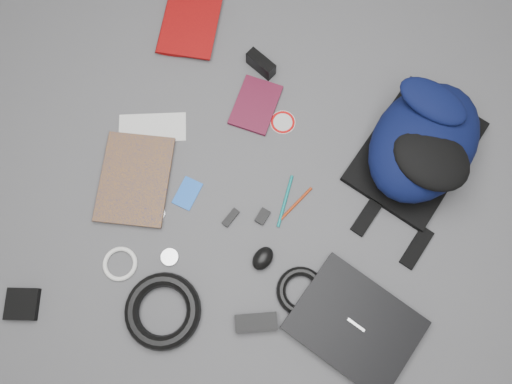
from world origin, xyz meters
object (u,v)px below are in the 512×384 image
(backpack, at_px, (424,142))
(mouse, at_px, (263,258))
(dvd_case, at_px, (256,105))
(power_brick, at_px, (256,322))
(laptop, at_px, (355,325))
(textbook_red, at_px, (163,20))
(compact_camera, at_px, (261,64))
(pouch, at_px, (22,304))
(comic_book, at_px, (101,176))

(backpack, relative_size, mouse, 6.05)
(dvd_case, relative_size, power_brick, 1.51)
(laptop, bearing_deg, textbook_red, 157.11)
(laptop, relative_size, textbook_red, 1.35)
(power_brick, bearing_deg, backpack, 41.62)
(backpack, bearing_deg, dvd_case, -162.69)
(compact_camera, distance_m, pouch, 0.98)
(laptop, bearing_deg, power_brick, -145.33)
(dvd_case, bearing_deg, laptop, -48.12)
(laptop, bearing_deg, comic_book, -174.22)
(power_brick, bearing_deg, pouch, 171.23)
(backpack, height_order, comic_book, backpack)
(textbook_red, height_order, dvd_case, textbook_red)
(laptop, bearing_deg, dvd_case, 148.57)
(compact_camera, height_order, power_brick, compact_camera)
(laptop, xyz_separation_m, dvd_case, (-0.47, 0.53, -0.01))
(compact_camera, bearing_deg, textbook_red, -164.95)
(comic_book, height_order, pouch, pouch)
(compact_camera, height_order, mouse, compact_camera)
(laptop, height_order, comic_book, laptop)
(backpack, height_order, dvd_case, backpack)
(backpack, bearing_deg, mouse, -109.90)
(laptop, relative_size, dvd_case, 1.88)
(textbook_red, distance_m, compact_camera, 0.36)
(dvd_case, xyz_separation_m, compact_camera, (-0.03, 0.13, 0.02))
(compact_camera, height_order, pouch, compact_camera)
(laptop, relative_size, comic_book, 1.17)
(comic_book, bearing_deg, laptop, -24.26)
(textbook_red, distance_m, power_brick, 0.99)
(laptop, distance_m, textbook_red, 1.11)
(textbook_red, height_order, power_brick, power_brick)
(comic_book, xyz_separation_m, dvd_case, (0.35, 0.37, -0.00))
(textbook_red, bearing_deg, mouse, -58.24)
(backpack, height_order, power_brick, backpack)
(backpack, xyz_separation_m, power_brick, (-0.28, -0.63, -0.08))
(backpack, bearing_deg, comic_book, -140.27)
(backpack, height_order, textbook_red, backpack)
(textbook_red, bearing_deg, pouch, -101.90)
(comic_book, height_order, dvd_case, comic_book)
(backpack, height_order, laptop, backpack)
(backpack, xyz_separation_m, dvd_case, (-0.50, -0.02, -0.08))
(textbook_red, bearing_deg, power_brick, -63.11)
(textbook_red, relative_size, pouch, 2.75)
(mouse, xyz_separation_m, pouch, (-0.58, -0.34, -0.01))
(backpack, bearing_deg, pouch, -123.25)
(dvd_case, distance_m, compact_camera, 0.13)
(compact_camera, bearing_deg, pouch, -89.57)
(laptop, relative_size, pouch, 3.72)
(laptop, distance_m, dvd_case, 0.71)
(dvd_case, distance_m, mouse, 0.47)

